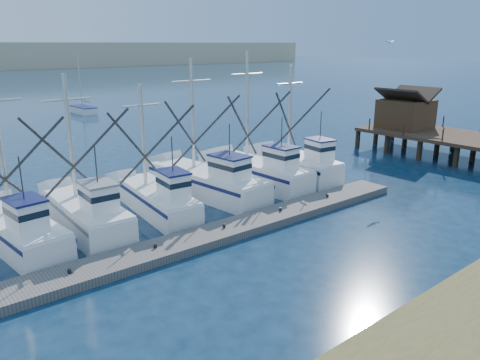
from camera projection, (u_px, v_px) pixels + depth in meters
name	position (u px, v px, depth m)	size (l,w,h in m)	color
ground	(373.00, 252.00, 22.28)	(500.00, 500.00, 0.00)	#0C2135
floating_dock	(174.00, 246.00, 22.41)	(31.54, 2.10, 0.42)	#615B56
timber_pier	(441.00, 127.00, 40.92)	(7.00, 20.00, 8.00)	black
trawler_fleet	(129.00, 203.00, 26.14)	(30.46, 9.36, 9.98)	white
sailboat_near	(83.00, 110.00, 66.49)	(2.15, 5.34, 8.10)	white
flying_gull	(389.00, 42.00, 36.61)	(1.17, 0.21, 0.21)	white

